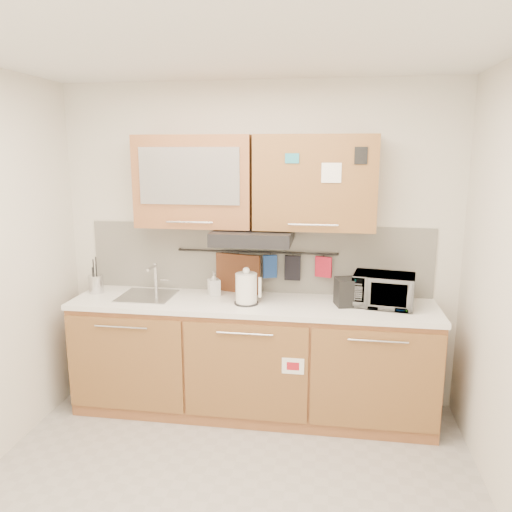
% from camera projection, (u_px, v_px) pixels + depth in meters
% --- Properties ---
extents(ceiling, '(3.20, 3.20, 0.00)m').
position_uv_depth(ceiling, '(211.00, 35.00, 2.35)').
color(ceiling, white).
rests_on(ceiling, wall_back).
extents(wall_back, '(3.20, 0.00, 3.20)m').
position_uv_depth(wall_back, '(258.00, 246.00, 4.07)').
color(wall_back, silver).
rests_on(wall_back, ground).
extents(base_cabinet, '(2.80, 0.64, 0.88)m').
position_uv_depth(base_cabinet, '(252.00, 364.00, 3.96)').
color(base_cabinet, '#A4633A').
rests_on(base_cabinet, floor).
extents(countertop, '(2.82, 0.62, 0.04)m').
position_uv_depth(countertop, '(252.00, 304.00, 3.86)').
color(countertop, white).
rests_on(countertop, base_cabinet).
extents(backsplash, '(2.80, 0.02, 0.56)m').
position_uv_depth(backsplash, '(257.00, 258.00, 4.08)').
color(backsplash, silver).
rests_on(backsplash, countertop).
extents(upper_cabinets, '(1.82, 0.37, 0.70)m').
position_uv_depth(upper_cabinets, '(254.00, 182.00, 3.79)').
color(upper_cabinets, '#A4633A').
rests_on(upper_cabinets, wall_back).
extents(range_hood, '(0.60, 0.46, 0.10)m').
position_uv_depth(range_hood, '(253.00, 237.00, 3.81)').
color(range_hood, black).
rests_on(range_hood, upper_cabinets).
extents(sink, '(0.42, 0.40, 0.26)m').
position_uv_depth(sink, '(148.00, 296.00, 3.99)').
color(sink, silver).
rests_on(sink, countertop).
extents(utensil_rail, '(1.30, 0.02, 0.02)m').
position_uv_depth(utensil_rail, '(257.00, 252.00, 4.03)').
color(utensil_rail, black).
rests_on(utensil_rail, backsplash).
extents(utensil_crock, '(0.13, 0.13, 0.30)m').
position_uv_depth(utensil_crock, '(96.00, 284.00, 4.08)').
color(utensil_crock, silver).
rests_on(utensil_crock, countertop).
extents(kettle, '(0.21, 0.19, 0.29)m').
position_uv_depth(kettle, '(246.00, 289.00, 3.78)').
color(kettle, white).
rests_on(kettle, countertop).
extents(toaster, '(0.31, 0.23, 0.21)m').
position_uv_depth(toaster, '(354.00, 291.00, 3.75)').
color(toaster, black).
rests_on(toaster, countertop).
extents(microwave, '(0.49, 0.37, 0.24)m').
position_uv_depth(microwave, '(383.00, 290.00, 3.73)').
color(microwave, '#999999').
rests_on(microwave, countertop).
extents(soap_bottle, '(0.12, 0.12, 0.19)m').
position_uv_depth(soap_bottle, '(214.00, 284.00, 4.01)').
color(soap_bottle, '#999999').
rests_on(soap_bottle, countertop).
extents(cutting_board, '(0.38, 0.12, 0.48)m').
position_uv_depth(cutting_board, '(238.00, 283.00, 4.10)').
color(cutting_board, brown).
rests_on(cutting_board, utensil_rail).
extents(oven_mitt, '(0.11, 0.06, 0.19)m').
position_uv_depth(oven_mitt, '(270.00, 266.00, 4.03)').
color(oven_mitt, navy).
rests_on(oven_mitt, utensil_rail).
extents(dark_pouch, '(0.13, 0.04, 0.20)m').
position_uv_depth(dark_pouch, '(293.00, 268.00, 4.00)').
color(dark_pouch, black).
rests_on(dark_pouch, utensil_rail).
extents(pot_holder, '(0.13, 0.06, 0.16)m').
position_uv_depth(pot_holder, '(323.00, 267.00, 3.96)').
color(pot_holder, '#A8162A').
rests_on(pot_holder, utensil_rail).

